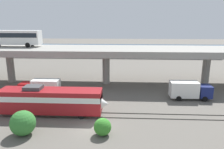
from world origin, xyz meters
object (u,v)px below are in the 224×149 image
object	(u,v)px
service_truck_east	(189,90)
parked_car_0	(142,50)
parked_car_3	(196,50)
service_truck_west	(41,87)
parked_car_5	(42,49)
transit_bus_on_overpass	(12,37)
parked_car_4	(74,50)
train_locomotive	(56,100)
parked_car_1	(137,51)
parked_car_2	(122,51)

from	to	relation	value
service_truck_east	parked_car_0	bearing A→B (deg)	95.38
service_truck_east	parked_car_3	bearing A→B (deg)	71.41
parked_car_3	parked_car_0	bearing A→B (deg)	4.17
service_truck_west	parked_car_0	distance (m)	49.55
parked_car_5	transit_bus_on_overpass	bearing A→B (deg)	-78.09
transit_bus_on_overpass	parked_car_4	xyz separation A→B (m)	(5.06, 34.98, -7.31)
train_locomotive	parked_car_1	world-z (taller)	train_locomotive
parked_car_3	parked_car_5	world-z (taller)	same
transit_bus_on_overpass	parked_car_0	distance (m)	46.89
parked_car_1	parked_car_5	bearing A→B (deg)	173.01
service_truck_west	service_truck_east	bearing A→B (deg)	-180.00
train_locomotive	parked_car_0	world-z (taller)	train_locomotive
parked_car_2	parked_car_3	xyz separation A→B (m)	(27.21, 4.27, 0.00)
train_locomotive	parked_car_0	xyz separation A→B (m)	(16.23, 52.10, 0.04)
service_truck_west	parked_car_1	xyz separation A→B (m)	(18.95, 41.64, 0.60)
parked_car_3	service_truck_east	bearing A→B (deg)	71.41
parked_car_0	parked_car_3	distance (m)	19.84
train_locomotive	parked_car_1	xyz separation A→B (m)	(14.06, 48.92, 0.04)
service_truck_west	parked_car_0	world-z (taller)	service_truck_west
parked_car_4	parked_car_3	bearing A→B (deg)	-178.20
parked_car_3	parked_car_4	bearing A→B (deg)	1.80
train_locomotive	parked_car_1	bearing A→B (deg)	73.97
service_truck_east	transit_bus_on_overpass	bearing A→B (deg)	164.09
parked_car_2	parked_car_5	xyz separation A→B (m)	(-30.59, 4.05, -0.00)
service_truck_west	service_truck_east	distance (m)	25.35
service_truck_west	parked_car_0	bearing A→B (deg)	-115.24
service_truck_east	parked_car_4	world-z (taller)	service_truck_east
parked_car_0	train_locomotive	bearing A→B (deg)	-107.30
service_truck_west	parked_car_2	size ratio (longest dim) A/B	1.58
parked_car_0	parked_car_4	bearing A→B (deg)	179.95
parked_car_4	parked_car_5	size ratio (longest dim) A/B	1.13
parked_car_2	parked_car_1	bearing A→B (deg)	176.19
parked_car_2	parked_car_0	bearing A→B (deg)	-159.13
parked_car_0	transit_bus_on_overpass	bearing A→B (deg)	-131.01
service_truck_east	parked_car_0	world-z (taller)	service_truck_east
train_locomotive	parked_car_1	size ratio (longest dim) A/B	3.68
transit_bus_on_overpass	parked_car_2	size ratio (longest dim) A/B	2.78
transit_bus_on_overpass	parked_car_3	size ratio (longest dim) A/B	2.74
parked_car_0	parked_car_5	world-z (taller)	same
parked_car_0	parked_car_2	xyz separation A→B (m)	(-7.43, -2.83, -0.00)
parked_car_1	parked_car_2	size ratio (longest dim) A/B	0.96
service_truck_west	parked_car_3	world-z (taller)	service_truck_west
parked_car_0	parked_car_5	size ratio (longest dim) A/B	1.15
parked_car_0	parked_car_5	distance (m)	38.04
service_truck_east	parked_car_1	distance (m)	42.13
parked_car_1	train_locomotive	bearing A→B (deg)	-106.03
parked_car_1	parked_car_4	distance (m)	23.38
parked_car_1	parked_car_3	distance (m)	22.44
service_truck_east	service_truck_west	bearing A→B (deg)	180.00
service_truck_east	parked_car_1	world-z (taller)	service_truck_east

